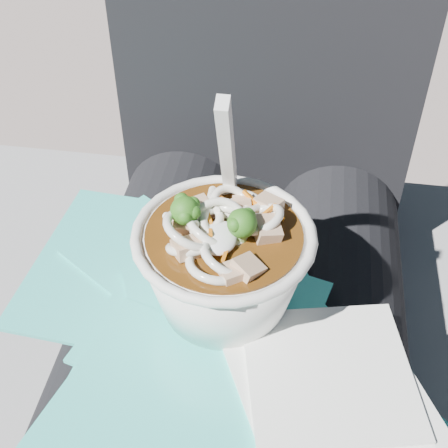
# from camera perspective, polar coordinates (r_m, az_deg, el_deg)

# --- Properties ---
(stone_ledge) EXTENTS (1.00, 0.50, 0.49)m
(stone_ledge) POSITION_cam_1_polar(r_m,az_deg,el_deg) (0.99, 2.05, -15.42)
(stone_ledge) COLOR gray
(stone_ledge) RESTS_ON ground
(lap) EXTENTS (0.34, 0.48, 0.15)m
(lap) POSITION_cam_1_polar(r_m,az_deg,el_deg) (0.64, 1.09, -11.74)
(lap) COLOR black
(lap) RESTS_ON stone_ledge
(person_body) EXTENTS (0.34, 0.94, 1.03)m
(person_body) POSITION_cam_1_polar(r_m,az_deg,el_deg) (0.68, 2.14, -4.63)
(person_body) COLOR black
(person_body) RESTS_ON ground
(plastic_bag) EXTENTS (0.40, 0.39, 0.02)m
(plastic_bag) POSITION_cam_1_polar(r_m,az_deg,el_deg) (0.55, -1.61, -10.37)
(plastic_bag) COLOR #2FC6BA
(plastic_bag) RESTS_ON lap
(napkins) EXTENTS (0.18, 0.19, 0.01)m
(napkins) POSITION_cam_1_polar(r_m,az_deg,el_deg) (0.51, 9.83, -14.47)
(napkins) COLOR white
(napkins) RESTS_ON plastic_bag
(udon_bowl) EXTENTS (0.17, 0.17, 0.20)m
(udon_bowl) POSITION_cam_1_polar(r_m,az_deg,el_deg) (0.52, -0.03, -3.20)
(udon_bowl) COLOR white
(udon_bowl) RESTS_ON plastic_bag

